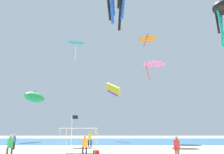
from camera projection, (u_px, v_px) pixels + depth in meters
name	position (u px, v px, depth m)	size (l,w,h in m)	color
ocean_strip	(112.00, 141.00, 42.79)	(110.00, 22.83, 0.03)	#28608C
canopy_tent	(80.00, 129.00, 21.99)	(3.09, 3.37, 2.23)	#B2B2B7
person_near_tent	(90.00, 138.00, 29.54)	(0.45, 0.43, 1.80)	black
person_leftmost	(85.00, 144.00, 19.35)	(0.44, 0.39, 1.63)	#33384C
person_central	(10.00, 145.00, 17.67)	(0.41, 0.41, 1.72)	#33384C
person_rightmost	(177.00, 147.00, 15.53)	(0.41, 0.41, 1.71)	slate
person_far_shore	(14.00, 140.00, 25.91)	(0.38, 0.38, 1.60)	black
banner_flag	(72.00, 129.00, 23.46)	(0.61, 0.06, 3.46)	silver
cooler_box	(96.00, 152.00, 20.77)	(0.57, 0.37, 0.35)	red
kite_delta_orange	(147.00, 37.00, 45.77)	(4.54, 4.52, 2.85)	orange
kite_parafoil_yellow	(113.00, 90.00, 45.23)	(2.57, 5.10, 3.32)	yellow
kite_inflatable_green	(35.00, 97.00, 42.32)	(3.28, 6.33, 2.22)	green
kite_diamond_teal	(76.00, 44.00, 38.80)	(2.94, 2.91, 3.44)	teal
kite_delta_pink	(154.00, 62.00, 35.12)	(4.62, 4.62, 2.70)	pink
kite_octopus_black	(223.00, 10.00, 24.84)	(2.75, 2.75, 4.74)	black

